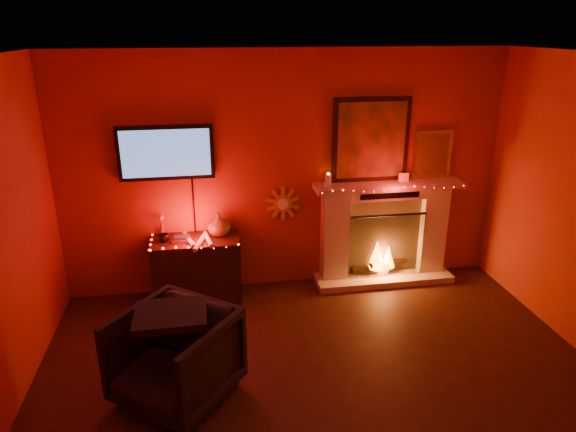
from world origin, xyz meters
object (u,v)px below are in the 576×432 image
object	(u,v)px
tv	(166,153)
armchair	(175,357)
console_table	(198,266)
fireplace	(384,223)
sunburst_clock	(283,204)

from	to	relation	value
tv	armchair	bearing A→B (deg)	-88.01
console_table	fireplace	bearing A→B (deg)	3.31
console_table	armchair	distance (m)	1.66
sunburst_clock	console_table	xyz separation A→B (m)	(-1.00, -0.22, -0.61)
fireplace	console_table	world-z (taller)	fireplace
tv	console_table	distance (m)	1.29
tv	armchair	xyz separation A→B (m)	(0.06, -1.84, -1.26)
sunburst_clock	armchair	size ratio (longest dim) A/B	0.47
fireplace	armchair	size ratio (longest dim) A/B	2.54
armchair	tv	bearing A→B (deg)	130.64
tv	sunburst_clock	distance (m)	1.41
fireplace	sunburst_clock	xyz separation A→B (m)	(-1.19, 0.09, 0.28)
sunburst_clock	tv	bearing A→B (deg)	-178.76
console_table	armchair	xyz separation A→B (m)	(-0.19, -1.65, -0.00)
sunburst_clock	fireplace	bearing A→B (deg)	-4.37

